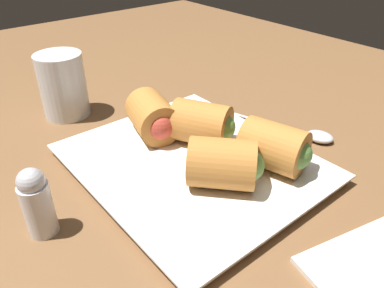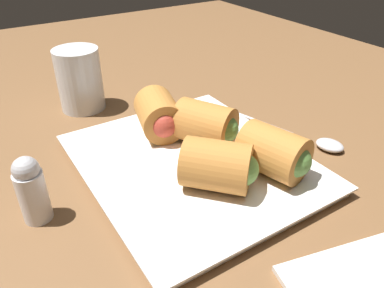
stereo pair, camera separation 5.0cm
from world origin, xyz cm
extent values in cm
cube|color=brown|center=(0.00, 0.00, 1.00)|extent=(180.00, 140.00, 2.00)
cube|color=white|center=(1.97, -1.52, 2.60)|extent=(30.09, 25.84, 1.20)
cube|color=white|center=(1.97, -1.52, 3.35)|extent=(31.29, 26.87, 0.30)
cylinder|color=#B77533|center=(-4.26, -0.89, 6.49)|extent=(9.69, 9.58, 5.97)
sphere|color=#6B9E47|center=(-6.43, -2.87, 6.49)|extent=(3.88, 3.88, 3.88)
cylinder|color=#B77533|center=(4.62, -5.32, 6.49)|extent=(9.58, 8.88, 5.97)
sphere|color=#56843D|center=(2.03, -6.70, 6.49)|extent=(3.88, 3.88, 3.88)
cylinder|color=#B77533|center=(-5.65, -8.35, 6.49)|extent=(8.99, 7.80, 5.97)
sphere|color=#56843D|center=(-8.48, -9.13, 6.49)|extent=(3.88, 3.88, 3.88)
cylinder|color=#B77533|center=(10.54, -1.33, 6.49)|extent=(8.96, 7.75, 5.97)
sphere|color=#B23D2D|center=(7.70, -0.57, 6.49)|extent=(3.88, 3.88, 3.88)
cylinder|color=silver|center=(7.16, -17.39, 2.25)|extent=(12.58, 4.08, 0.50)
ellipsoid|color=silver|center=(-4.65, -20.82, 2.69)|extent=(4.70, 4.07, 1.38)
cylinder|color=silver|center=(27.59, 4.58, 7.22)|extent=(7.46, 7.46, 10.45)
cylinder|color=silver|center=(3.28, 18.03, 5.06)|extent=(3.12, 3.12, 6.12)
sphere|color=#B7B7BC|center=(3.28, 18.03, 8.67)|extent=(2.81, 2.81, 2.81)
camera|label=1|loc=(-29.43, 24.39, 31.34)|focal=35.00mm
camera|label=2|loc=(-32.37, 20.35, 31.34)|focal=35.00mm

